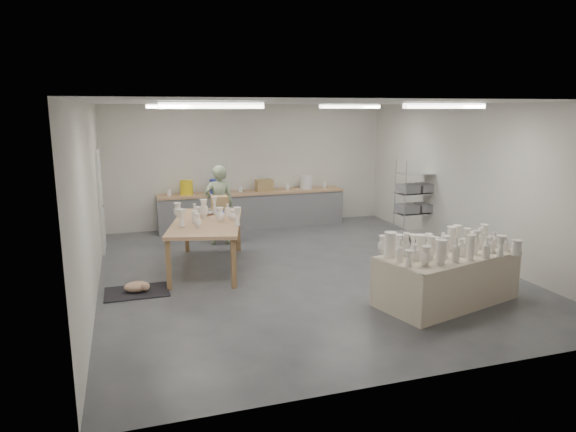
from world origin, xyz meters
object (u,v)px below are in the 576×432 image
object	(u,v)px
drying_table	(446,275)
red_stool	(218,230)
work_table	(208,220)
potter	(219,205)

from	to	relation	value
drying_table	red_stool	size ratio (longest dim) A/B	6.52
work_table	potter	xyz separation A→B (m)	(0.49, 1.52, -0.02)
drying_table	potter	world-z (taller)	potter
drying_table	potter	xyz separation A→B (m)	(-2.66, 4.43, 0.43)
drying_table	work_table	size ratio (longest dim) A/B	0.91
drying_table	work_table	distance (m)	4.31
work_table	potter	distance (m)	1.60
work_table	potter	size ratio (longest dim) A/B	1.51
drying_table	red_stool	xyz separation A→B (m)	(-2.66, 4.70, -0.17)
work_table	red_stool	world-z (taller)	work_table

